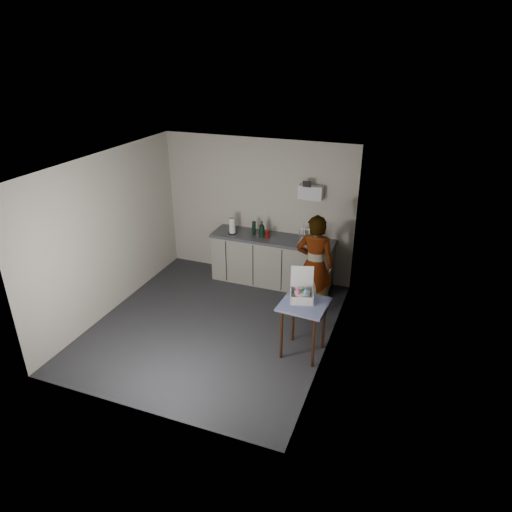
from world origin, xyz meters
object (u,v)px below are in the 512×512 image
at_px(soap_bottle, 262,229).
at_px(dish_rack, 312,239).
at_px(side_table, 304,310).
at_px(dark_bottle, 254,228).
at_px(standing_man, 315,265).
at_px(bakery_box, 302,293).
at_px(paper_towel, 232,226).
at_px(kitchen_counter, 272,261).
at_px(soda_can, 267,234).

relative_size(soap_bottle, dish_rack, 0.68).
relative_size(side_table, dark_bottle, 3.37).
height_order(side_table, dish_rack, dish_rack).
height_order(standing_man, dish_rack, standing_man).
height_order(dish_rack, bakery_box, bakery_box).
bearing_deg(bakery_box, side_table, -71.69).
bearing_deg(standing_man, paper_towel, -22.77).
relative_size(kitchen_counter, standing_man, 1.33).
bearing_deg(kitchen_counter, dish_rack, 1.09).
distance_m(dark_bottle, bakery_box, 2.29).
relative_size(standing_man, dark_bottle, 6.92).
distance_m(dark_bottle, dish_rack, 1.08).
relative_size(kitchen_counter, side_table, 2.72).
relative_size(dark_bottle, paper_towel, 0.83).
distance_m(standing_man, soap_bottle, 1.33).
distance_m(kitchen_counter, dish_rack, 0.90).
distance_m(kitchen_counter, soap_bottle, 0.66).
distance_m(side_table, paper_towel, 2.61).
distance_m(soap_bottle, dish_rack, 0.90).
xyz_separation_m(dark_bottle, dish_rack, (1.08, -0.00, -0.05)).
bearing_deg(side_table, standing_man, 101.32).
bearing_deg(dark_bottle, side_table, -52.41).
relative_size(side_table, bakery_box, 1.85).
bearing_deg(paper_towel, standing_man, -20.01).
bearing_deg(soap_bottle, side_table, -55.02).
height_order(kitchen_counter, paper_towel, paper_towel).
relative_size(soda_can, bakery_box, 0.30).
distance_m(side_table, soda_can, 2.21).
distance_m(soda_can, bakery_box, 2.08).
bearing_deg(dish_rack, soap_bottle, -176.11).
xyz_separation_m(paper_towel, bakery_box, (1.78, -1.71, -0.13)).
bearing_deg(soda_can, standing_man, -32.34).
distance_m(soap_bottle, bakery_box, 2.14).
height_order(side_table, bakery_box, bakery_box).
bearing_deg(paper_towel, dark_bottle, 14.34).
bearing_deg(kitchen_counter, side_table, -59.82).
bearing_deg(bakery_box, soda_can, 106.01).
height_order(kitchen_counter, soap_bottle, soap_bottle).
bearing_deg(dish_rack, kitchen_counter, -178.91).
xyz_separation_m(kitchen_counter, soda_can, (-0.09, -0.05, 0.55)).
relative_size(standing_man, soda_can, 12.55).
distance_m(kitchen_counter, bakery_box, 2.13).
relative_size(kitchen_counter, soap_bottle, 7.66).
xyz_separation_m(side_table, soap_bottle, (-1.29, 1.84, 0.34)).
bearing_deg(dish_rack, bakery_box, -79.87).
height_order(soda_can, paper_towel, paper_towel).
distance_m(soda_can, dish_rack, 0.80).
distance_m(paper_towel, bakery_box, 2.47).
xyz_separation_m(kitchen_counter, standing_man, (0.95, -0.70, 0.42)).
bearing_deg(side_table, bakery_box, 129.00).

